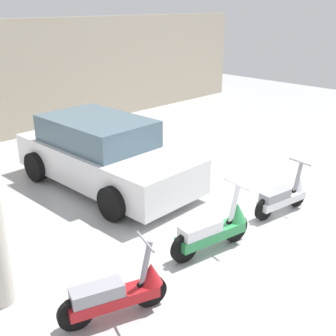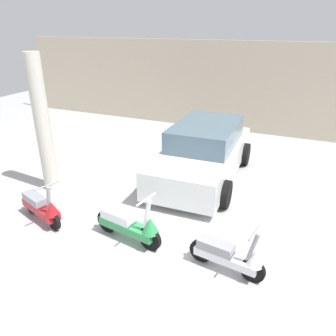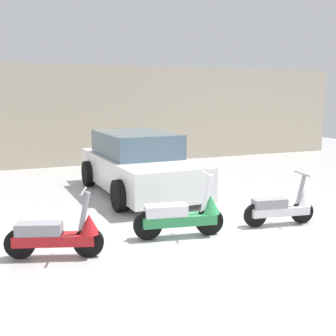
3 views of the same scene
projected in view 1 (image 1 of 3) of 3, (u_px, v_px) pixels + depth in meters
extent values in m
plane|color=#B2B2B2|center=(251.00, 250.00, 6.85)|extent=(28.00, 28.00, 0.00)
cube|color=beige|center=(5.00, 82.00, 11.80)|extent=(19.60, 0.12, 3.35)
cylinder|color=black|center=(150.00, 291.00, 5.52)|extent=(0.45, 0.22, 0.45)
cylinder|color=black|center=(75.00, 314.00, 5.11)|extent=(0.45, 0.22, 0.45)
cube|color=#B2191E|center=(114.00, 299.00, 5.29)|extent=(1.19, 0.64, 0.16)
cube|color=gray|center=(97.00, 292.00, 5.15)|extent=(0.70, 0.46, 0.18)
cylinder|color=gray|center=(146.00, 263.00, 5.33)|extent=(0.22, 0.14, 0.63)
cylinder|color=gray|center=(145.00, 242.00, 5.21)|extent=(0.20, 0.50, 0.03)
cone|color=#B2191E|center=(151.00, 273.00, 5.42)|extent=(0.38, 0.38, 0.29)
cylinder|color=black|center=(235.00, 228.00, 7.02)|extent=(0.49, 0.16, 0.48)
cylinder|color=black|center=(184.00, 248.00, 6.46)|extent=(0.49, 0.16, 0.48)
cube|color=#2D8C4C|center=(211.00, 234.00, 6.72)|extent=(1.28, 0.50, 0.17)
cube|color=white|center=(200.00, 229.00, 6.53)|extent=(0.74, 0.40, 0.19)
cylinder|color=white|center=(234.00, 203.00, 6.82)|extent=(0.23, 0.12, 0.68)
cylinder|color=white|center=(236.00, 184.00, 6.69)|extent=(0.13, 0.55, 0.03)
cone|color=#2D8C4C|center=(237.00, 212.00, 6.92)|extent=(0.37, 0.37, 0.31)
cylinder|color=black|center=(297.00, 196.00, 8.24)|extent=(0.43, 0.14, 0.43)
cylinder|color=black|center=(264.00, 209.00, 7.72)|extent=(0.43, 0.14, 0.43)
cube|color=silver|center=(281.00, 200.00, 7.96)|extent=(1.14, 0.43, 0.15)
cube|color=gray|center=(275.00, 195.00, 7.79)|extent=(0.65, 0.34, 0.17)
cylinder|color=gray|center=(298.00, 177.00, 8.05)|extent=(0.21, 0.10, 0.60)
cylinder|color=gray|center=(300.00, 162.00, 7.94)|extent=(0.11, 0.49, 0.03)
cone|color=silver|center=(299.00, 184.00, 8.15)|extent=(0.33, 0.33, 0.28)
cube|color=white|center=(106.00, 162.00, 9.10)|extent=(1.92, 4.37, 0.72)
cube|color=slate|center=(97.00, 131.00, 9.03)|extent=(1.65, 2.46, 0.57)
cylinder|color=black|center=(181.00, 175.00, 8.95)|extent=(0.25, 0.66, 0.66)
cylinder|color=black|center=(113.00, 203.00, 7.69)|extent=(0.25, 0.66, 0.66)
cylinder|color=black|center=(102.00, 147.00, 10.67)|extent=(0.25, 0.66, 0.66)
cylinder|color=black|center=(36.00, 167.00, 9.41)|extent=(0.25, 0.66, 0.66)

